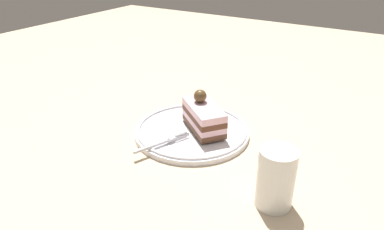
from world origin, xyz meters
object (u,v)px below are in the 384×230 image
fork (163,142)px  dessert_plate (192,131)px  cake_slice (204,116)px  drink_glass_near (275,182)px

fork → dessert_plate: bearing=-99.8°
dessert_plate → cake_slice: size_ratio=1.91×
drink_glass_near → fork: bearing=-8.8°
dessert_plate → drink_glass_near: size_ratio=2.45×
dessert_plate → cake_slice: bearing=-152.5°
drink_glass_near → dessert_plate: bearing=-28.2°
fork → drink_glass_near: bearing=171.2°
cake_slice → drink_glass_near: size_ratio=1.28×
dessert_plate → fork: fork is taller
dessert_plate → cake_slice: cake_slice is taller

